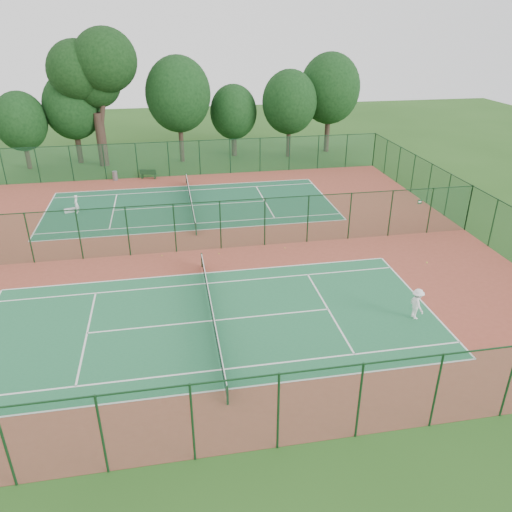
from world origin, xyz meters
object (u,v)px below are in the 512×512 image
at_px(trash_bin, 115,176).
at_px(player_far, 76,204).
at_px(kit_bag, 70,210).
at_px(player_near, 417,304).
at_px(bench, 148,174).
at_px(big_tree, 93,69).

bearing_deg(trash_bin, player_far, -105.64).
xyz_separation_m(trash_bin, kit_bag, (-3.05, -8.42, -0.29)).
xyz_separation_m(player_near, bench, (-14.32, 28.15, -0.38)).
distance_m(player_near, player_far, 27.97).
bearing_deg(player_far, kit_bag, -102.04).
distance_m(player_near, trash_bin, 33.25).
bearing_deg(player_near, kit_bag, 43.08).
xyz_separation_m(player_far, bench, (5.62, 8.54, -0.25)).
bearing_deg(trash_bin, kit_bag, -109.88).
xyz_separation_m(player_far, trash_bin, (2.42, 8.64, -0.31)).
relative_size(player_far, bench, 0.91).
height_order(bench, kit_bag, bench).
relative_size(player_far, big_tree, 0.11).
bearing_deg(trash_bin, player_near, -58.20).
xyz_separation_m(kit_bag, big_tree, (1.63, 14.36, 9.55)).
bearing_deg(big_tree, player_far, -93.95).
bearing_deg(player_near, trash_bin, 28.84).
relative_size(player_near, big_tree, 0.13).
height_order(player_far, kit_bag, player_far).
relative_size(bench, big_tree, 0.12).
xyz_separation_m(bench, big_tree, (-4.61, 6.05, 9.21)).
distance_m(trash_bin, big_tree, 11.10).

